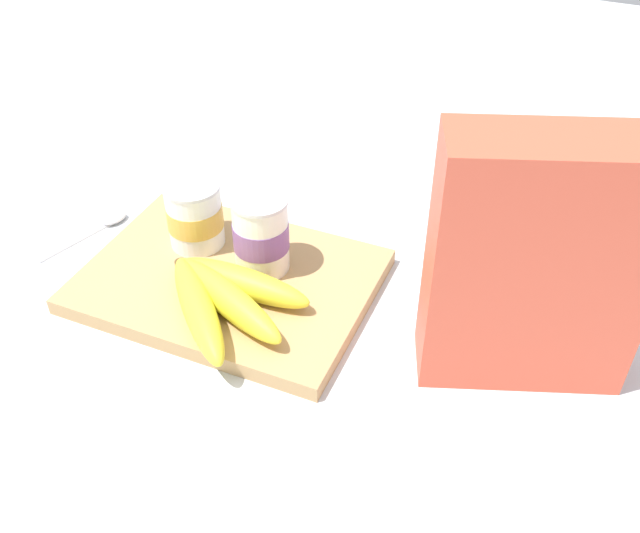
# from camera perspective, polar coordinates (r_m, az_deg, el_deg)

# --- Properties ---
(ground_plane) EXTENTS (2.40, 2.40, 0.00)m
(ground_plane) POSITION_cam_1_polar(r_m,az_deg,el_deg) (0.87, -7.19, -1.64)
(ground_plane) COLOR silver
(cutting_board) EXTENTS (0.33, 0.24, 0.02)m
(cutting_board) POSITION_cam_1_polar(r_m,az_deg,el_deg) (0.86, -7.24, -1.14)
(cutting_board) COLOR tan
(cutting_board) RESTS_ON ground_plane
(cereal_box) EXTENTS (0.22, 0.14, 0.27)m
(cereal_box) POSITION_cam_1_polar(r_m,az_deg,el_deg) (0.71, 16.81, 0.11)
(cereal_box) COLOR #D85138
(cereal_box) RESTS_ON ground_plane
(yogurt_cup_front) EXTENTS (0.07, 0.07, 0.08)m
(yogurt_cup_front) POSITION_cam_1_polar(r_m,az_deg,el_deg) (0.88, -9.91, 4.08)
(yogurt_cup_front) COLOR white
(yogurt_cup_front) RESTS_ON cutting_board
(yogurt_cup_back) EXTENTS (0.07, 0.07, 0.10)m
(yogurt_cup_back) POSITION_cam_1_polar(r_m,az_deg,el_deg) (0.83, -4.71, 2.60)
(yogurt_cup_back) COLOR white
(yogurt_cup_back) RESTS_ON cutting_board
(banana_bunch) EXTENTS (0.18, 0.16, 0.04)m
(banana_bunch) POSITION_cam_1_polar(r_m,az_deg,el_deg) (0.80, -7.79, -2.40)
(banana_bunch) COLOR yellow
(banana_bunch) RESTS_ON cutting_board
(spoon) EXTENTS (0.06, 0.13, 0.01)m
(spoon) POSITION_cam_1_polar(r_m,az_deg,el_deg) (0.99, -17.26, 2.98)
(spoon) COLOR silver
(spoon) RESTS_ON ground_plane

